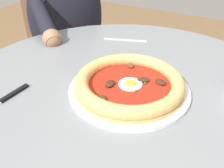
# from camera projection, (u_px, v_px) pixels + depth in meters

# --- Properties ---
(dining_table) EXTENTS (0.99, 0.99, 0.74)m
(dining_table) POSITION_uv_depth(u_px,v_px,m) (125.00, 126.00, 0.74)
(dining_table) COLOR gray
(dining_table) RESTS_ON ground
(pizza_on_plate) EXTENTS (0.32, 0.32, 0.05)m
(pizza_on_plate) POSITION_uv_depth(u_px,v_px,m) (129.00, 85.00, 0.66)
(pizza_on_plate) COLOR white
(pizza_on_plate) RESTS_ON dining_table
(steak_knife) EXTENTS (0.22, 0.02, 0.01)m
(steak_knife) POSITION_uv_depth(u_px,v_px,m) (4.00, 100.00, 0.63)
(steak_knife) COLOR silver
(steak_knife) RESTS_ON dining_table
(fork_utensil) EXTENTS (0.06, 0.16, 0.00)m
(fork_utensil) POSITION_uv_depth(u_px,v_px,m) (125.00, 40.00, 0.94)
(fork_utensil) COLOR #BCBCC1
(fork_utensil) RESTS_ON dining_table
(diner_person) EXTENTS (0.55, 0.43, 1.18)m
(diner_person) POSITION_uv_depth(u_px,v_px,m) (70.00, 56.00, 1.31)
(diner_person) COLOR #282833
(diner_person) RESTS_ON ground
(cafe_chair_diner) EXTENTS (0.57, 0.57, 0.93)m
(cafe_chair_diner) POSITION_uv_depth(u_px,v_px,m) (63.00, 39.00, 1.41)
(cafe_chair_diner) COLOR #957050
(cafe_chair_diner) RESTS_ON ground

